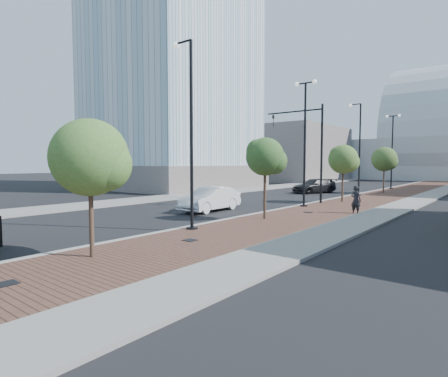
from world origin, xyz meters
The scene contains 23 objects.
sidewalk centered at (3.50, 40.00, 0.06)m, with size 7.00×140.00×0.12m, color #4C2D23.
concrete_strip centered at (6.20, 40.00, 0.07)m, with size 2.40×140.00×0.13m, color slate.
curb centered at (0.00, 40.00, 0.07)m, with size 0.30×140.00×0.14m, color gray.
west_sidewalk centered at (-13.00, 40.00, 0.06)m, with size 4.00×140.00×0.12m, color slate.
white_sedan centered at (-3.64, 16.27, 0.83)m, with size 1.77×5.06×1.67m, color silver.
dark_car_mid centered at (-6.15, 41.52, 0.64)m, with size 2.14×4.64×1.29m, color black.
dark_car_far centered at (-4.62, 35.01, 0.78)m, with size 2.19×5.38×1.56m, color black.
pedestrian centered at (4.91, 20.61, 0.95)m, with size 0.69×0.45×1.89m, color black.
streetlight_1 centered at (0.49, 10.00, 4.34)m, with size 1.44×0.56×9.21m.
streetlight_2 centered at (0.60, 22.00, 4.82)m, with size 1.72×0.56×9.28m.
streetlight_3 centered at (0.49, 34.00, 4.34)m, with size 1.44×0.56×9.21m.
streetlight_4 centered at (0.60, 46.00, 4.82)m, with size 1.72×0.56×9.28m.
traffic_mast centered at (-0.30, 25.00, 4.98)m, with size 5.09×0.20×8.00m.
tree_0 centered at (1.65, 4.02, 3.50)m, with size 2.62×2.62×4.82m.
tree_1 centered at (1.65, 15.02, 3.66)m, with size 2.26×2.18×4.77m.
tree_2 centered at (1.65, 27.02, 3.62)m, with size 2.44×2.40×4.84m.
tree_3 centered at (1.65, 39.02, 3.72)m, with size 2.65×2.64×5.06m.
tower_podium centered at (-24.00, 32.00, 1.50)m, with size 19.00×19.00×3.00m, color #625C58.
convention_center centered at (-2.00, 85.00, 6.00)m, with size 50.00×30.00×50.00m.
commercial_block_nw centered at (-20.00, 60.00, 5.00)m, with size 14.00×20.00×10.00m, color #67605D.
utility_cover_0 centered at (2.40, 1.00, 0.13)m, with size 0.50×0.50×0.02m, color black.
utility_cover_1 centered at (2.40, 8.00, 0.13)m, with size 0.50×0.50×0.02m, color black.
utility_cover_2 centered at (2.40, 19.00, 0.13)m, with size 0.50×0.50×0.02m, color black.
Camera 1 is at (12.88, -2.86, 3.33)m, focal length 29.45 mm.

